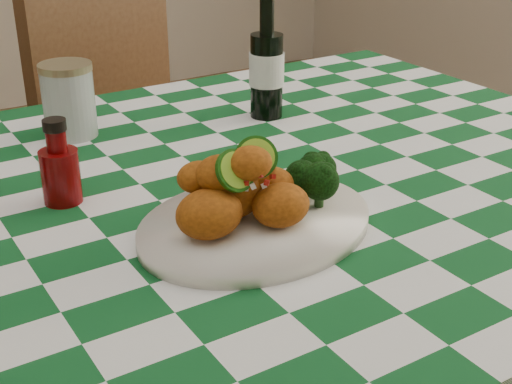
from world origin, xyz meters
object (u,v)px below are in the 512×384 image
fried_chicken_pile (246,185)px  wooden_chair_right (167,179)px  mason_jar (69,100)px  beer_bottle (267,57)px  plate (256,224)px  ketchup_bottle (59,161)px

fried_chicken_pile → wooden_chair_right: bearing=72.2°
mason_jar → beer_bottle: size_ratio=0.57×
fried_chicken_pile → mason_jar: bearing=98.4°
plate → wooden_chair_right: 0.91m
fried_chicken_pile → wooden_chair_right: 0.94m
plate → mason_jar: bearing=100.3°
ketchup_bottle → beer_bottle: size_ratio=0.54×
ketchup_bottle → mason_jar: mason_jar is taller
fried_chicken_pile → ketchup_bottle: size_ratio=1.31×
fried_chicken_pile → wooden_chair_right: wooden_chair_right is taller
beer_bottle → wooden_chair_right: size_ratio=0.23×
ketchup_bottle → wooden_chair_right: bearing=54.5°
mason_jar → wooden_chair_right: 0.61m
fried_chicken_pile → beer_bottle: 0.47m
fried_chicken_pile → plate: bearing=0.0°
plate → mason_jar: mason_jar is taller
fried_chicken_pile → ketchup_bottle: 0.27m
plate → beer_bottle: (0.26, 0.37, 0.10)m
fried_chicken_pile → beer_bottle: bearing=53.9°
plate → fried_chicken_pile: (-0.02, 0.00, 0.06)m
beer_bottle → wooden_chair_right: 0.61m
beer_bottle → wooden_chair_right: (-0.01, 0.45, -0.41)m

